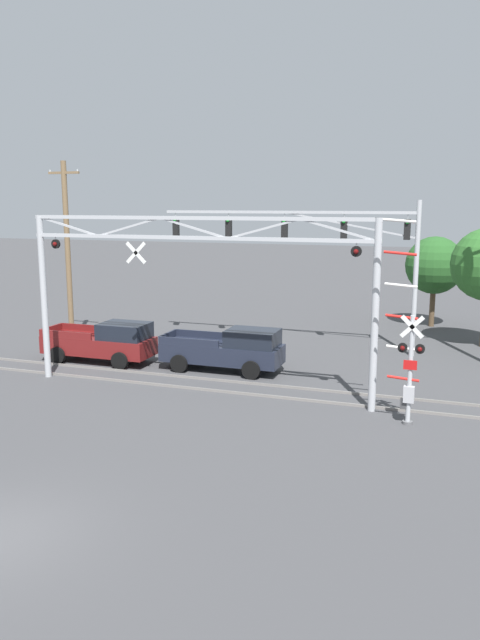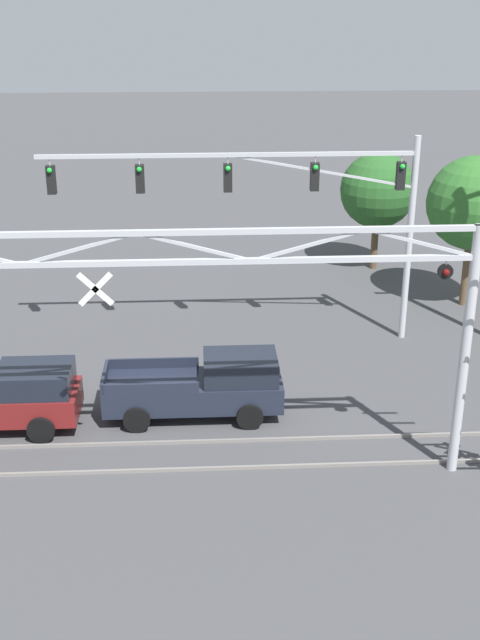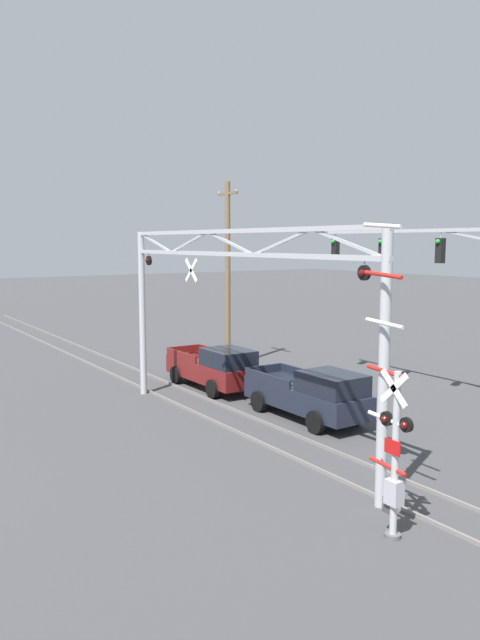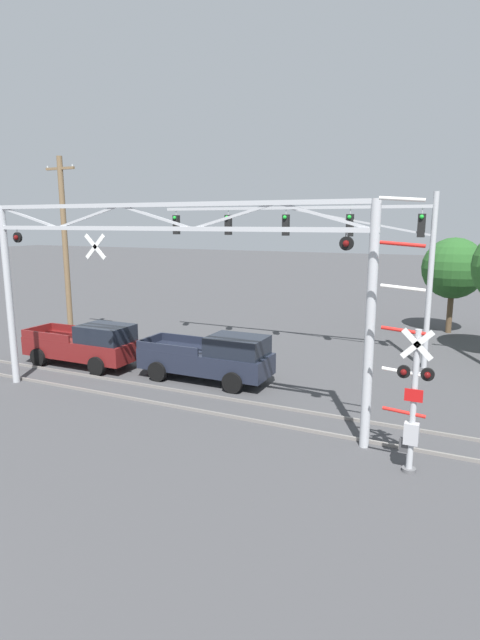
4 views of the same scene
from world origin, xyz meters
The scene contains 7 objects.
rail_track_near centered at (0.00, 11.84, 0.05)m, with size 80.00×0.08×0.10m, color gray.
rail_track_far centered at (0.00, 13.27, 0.05)m, with size 80.00×0.08×0.10m, color gray.
crossing_gantry centered at (-0.01, 11.55, 4.65)m, with size 14.06×0.29×6.90m.
crossing_signal_mast centered at (8.15, 10.56, 2.14)m, with size 1.54×0.35×6.90m.
pickup_truck_lead centered at (0.15, 14.96, 0.98)m, with size 5.40×2.08×1.95m.
pickup_truck_following centered at (-5.90, 14.52, 0.98)m, with size 5.30×2.08×1.95m.
utility_pole_left centered at (-9.80, 17.66, 4.90)m, with size 1.80×0.28×9.51m.
Camera 3 is at (17.26, 0.58, 6.47)m, focal length 35.00 mm.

